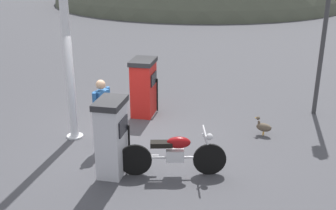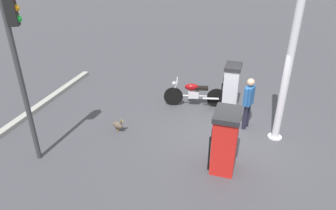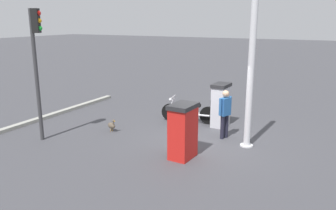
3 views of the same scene
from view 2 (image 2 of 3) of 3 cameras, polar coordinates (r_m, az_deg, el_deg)
The scene contains 9 objects.
ground_plane at distance 9.03m, azimuth 11.91°, elevation -5.37°, with size 120.00×120.00×0.00m, color #424247.
fuel_pump_near at distance 10.12m, azimuth 12.17°, elevation 3.44°, with size 0.61×0.83×1.59m.
fuel_pump_far at distance 7.21m, azimuth 11.02°, elevation -6.74°, with size 0.70×0.92×1.57m.
motorcycle_near_pump at distance 10.24m, azimuth 5.07°, elevation 2.30°, with size 2.15×0.58×0.97m.
attendant_person at distance 9.01m, azimuth 15.34°, elevation 0.86°, with size 0.32×0.56×1.61m.
wandering_duck at distance 8.94m, azimuth -9.67°, elevation -3.79°, with size 0.46×0.32×0.47m.
roadside_traffic_light at distance 7.36m, azimuth -27.10°, elevation 8.77°, with size 0.40×0.30×4.14m.
canopy_support_pole at distance 8.25m, azimuth 22.46°, elevation 7.62°, with size 0.40×0.40×4.73m.
road_edge_kerb at distance 11.10m, azimuth -24.17°, elevation -0.53°, with size 0.34×7.08×0.12m.
Camera 2 is at (0.08, 7.69, 4.73)m, focal length 31.40 mm.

